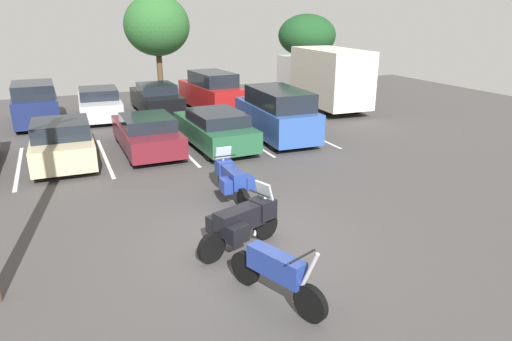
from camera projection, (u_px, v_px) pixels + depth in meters
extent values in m
cube|color=#423F3F|center=(249.00, 245.00, 10.25)|extent=(44.00, 44.00, 0.10)
cylinder|color=black|center=(266.00, 225.00, 10.32)|extent=(0.65, 0.32, 0.65)
cylinder|color=black|center=(212.00, 248.00, 9.35)|extent=(0.65, 0.32, 0.65)
cube|color=black|center=(240.00, 219.00, 9.70)|extent=(1.21, 0.76, 0.47)
cylinder|color=#B2B2B7|center=(262.00, 210.00, 10.11)|extent=(0.50, 0.23, 1.12)
cylinder|color=black|center=(259.00, 194.00, 9.93)|extent=(0.24, 0.60, 0.04)
cube|color=black|center=(262.00, 208.00, 10.11)|extent=(0.57, 0.60, 0.42)
cube|color=#B2C1CC|center=(264.00, 190.00, 10.01)|extent=(0.30, 0.47, 0.39)
cube|color=black|center=(217.00, 223.00, 9.76)|extent=(0.49, 0.37, 0.36)
cube|color=black|center=(238.00, 234.00, 9.28)|extent=(0.49, 0.37, 0.36)
cylinder|color=black|center=(310.00, 304.00, 7.55)|extent=(0.35, 0.66, 0.66)
cylinder|color=black|center=(245.00, 268.00, 8.60)|extent=(0.35, 0.66, 0.66)
cube|color=navy|center=(276.00, 265.00, 7.95)|extent=(0.70, 1.20, 0.44)
cylinder|color=#B2B2B7|center=(306.00, 279.00, 7.50)|extent=(0.25, 0.50, 1.13)
cylinder|color=black|center=(303.00, 256.00, 7.42)|extent=(0.59, 0.26, 0.04)
cylinder|color=black|center=(223.00, 181.00, 13.09)|extent=(0.13, 0.62, 0.62)
cylinder|color=black|center=(243.00, 200.00, 11.74)|extent=(0.13, 0.62, 0.62)
cube|color=navy|center=(233.00, 176.00, 12.29)|extent=(0.36, 1.16, 0.44)
cylinder|color=#B2B2B7|center=(224.00, 169.00, 12.85)|extent=(0.07, 0.50, 1.09)
cylinder|color=black|center=(225.00, 156.00, 12.65)|extent=(0.62, 0.04, 0.04)
cube|color=navy|center=(224.00, 167.00, 12.86)|extent=(0.44, 0.44, 0.39)
cube|color=#B2C1CC|center=(223.00, 153.00, 12.77)|extent=(0.44, 0.17, 0.39)
cube|color=navy|center=(226.00, 186.00, 11.90)|extent=(0.24, 0.44, 0.36)
cube|color=navy|center=(248.00, 182.00, 12.13)|extent=(0.24, 0.44, 0.36)
cube|color=silver|center=(19.00, 167.00, 15.22)|extent=(0.12, 4.92, 0.01)
cube|color=silver|center=(105.00, 157.00, 16.26)|extent=(0.12, 4.92, 0.01)
cube|color=silver|center=(181.00, 148.00, 17.30)|extent=(0.12, 4.92, 0.01)
cube|color=silver|center=(248.00, 140.00, 18.34)|extent=(0.12, 4.92, 0.01)
cube|color=silver|center=(308.00, 134.00, 19.39)|extent=(0.12, 4.92, 0.01)
cube|color=#C1B289|center=(63.00, 144.00, 15.63)|extent=(2.01, 4.59, 0.78)
cube|color=black|center=(60.00, 128.00, 15.04)|extent=(1.80, 2.00, 0.51)
cylinder|color=black|center=(39.00, 143.00, 16.78)|extent=(0.24, 0.66, 0.66)
cylinder|color=black|center=(87.00, 139.00, 17.37)|extent=(0.24, 0.66, 0.66)
cylinder|color=black|center=(36.00, 168.00, 14.07)|extent=(0.24, 0.66, 0.66)
cylinder|color=black|center=(92.00, 162.00, 14.66)|extent=(0.24, 0.66, 0.66)
cube|color=maroon|center=(146.00, 135.00, 16.93)|extent=(1.88, 4.71, 0.72)
cube|color=black|center=(147.00, 122.00, 16.40)|extent=(1.72, 2.08, 0.44)
cylinder|color=black|center=(119.00, 134.00, 18.08)|extent=(0.22, 0.64, 0.64)
cylinder|color=black|center=(159.00, 130.00, 18.69)|extent=(0.22, 0.64, 0.64)
cylinder|color=black|center=(133.00, 156.00, 15.33)|extent=(0.22, 0.64, 0.64)
cylinder|color=black|center=(179.00, 150.00, 15.94)|extent=(0.22, 0.64, 0.64)
cube|color=#235638|center=(214.00, 131.00, 17.36)|extent=(1.98, 4.67, 0.75)
cube|color=black|center=(217.00, 117.00, 16.89)|extent=(1.76, 2.44, 0.44)
cylinder|color=black|center=(183.00, 130.00, 18.46)|extent=(0.24, 0.72, 0.72)
cylinder|color=black|center=(219.00, 126.00, 19.10)|extent=(0.24, 0.72, 0.72)
cylinder|color=black|center=(209.00, 150.00, 15.78)|extent=(0.24, 0.72, 0.72)
cylinder|color=black|center=(251.00, 145.00, 16.42)|extent=(0.24, 0.72, 0.72)
cube|color=#2D519E|center=(276.00, 119.00, 18.50)|extent=(2.03, 4.85, 1.12)
cube|color=black|center=(279.00, 98.00, 17.94)|extent=(1.82, 3.34, 0.70)
cylinder|color=black|center=(244.00, 123.00, 19.81)|extent=(0.25, 0.66, 0.65)
cylinder|color=black|center=(277.00, 120.00, 20.35)|extent=(0.25, 0.66, 0.65)
cylinder|color=black|center=(274.00, 142.00, 16.95)|extent=(0.25, 0.66, 0.65)
cylinder|color=black|center=(312.00, 138.00, 17.49)|extent=(0.25, 0.66, 0.65)
cube|color=navy|center=(36.00, 107.00, 20.82)|extent=(1.90, 4.33, 1.13)
cube|color=black|center=(33.00, 90.00, 20.23)|extent=(1.72, 2.60, 0.59)
cylinder|color=black|center=(19.00, 113.00, 21.91)|extent=(0.23, 0.64, 0.63)
cylinder|color=black|center=(55.00, 110.00, 22.53)|extent=(0.23, 0.64, 0.63)
cylinder|color=black|center=(17.00, 126.00, 19.40)|extent=(0.23, 0.64, 0.63)
cylinder|color=black|center=(57.00, 122.00, 20.02)|extent=(0.23, 0.64, 0.63)
cube|color=#B7B7BC|center=(100.00, 106.00, 21.94)|extent=(2.02, 4.42, 0.80)
cube|color=black|center=(98.00, 93.00, 21.65)|extent=(1.78, 2.17, 0.47)
cylinder|color=black|center=(82.00, 107.00, 23.07)|extent=(0.25, 0.66, 0.65)
cylinder|color=black|center=(115.00, 105.00, 23.61)|extent=(0.25, 0.66, 0.65)
cylinder|color=black|center=(84.00, 120.00, 20.47)|extent=(0.25, 0.66, 0.65)
cylinder|color=black|center=(120.00, 117.00, 21.00)|extent=(0.25, 0.66, 0.65)
cube|color=black|center=(156.00, 101.00, 23.11)|extent=(1.87, 4.66, 0.84)
cube|color=black|center=(156.00, 88.00, 22.71)|extent=(1.68, 2.00, 0.46)
cylinder|color=black|center=(136.00, 103.00, 24.26)|extent=(0.23, 0.66, 0.66)
cylinder|color=black|center=(164.00, 100.00, 24.87)|extent=(0.23, 0.66, 0.66)
cylinder|color=black|center=(148.00, 114.00, 21.56)|extent=(0.23, 0.66, 0.66)
cylinder|color=black|center=(180.00, 111.00, 22.16)|extent=(0.23, 0.66, 0.66)
cube|color=maroon|center=(211.00, 95.00, 23.73)|extent=(2.20, 5.02, 1.13)
cube|color=black|center=(213.00, 79.00, 23.21)|extent=(1.87, 3.00, 0.66)
cylinder|color=black|center=(186.00, 100.00, 24.91)|extent=(0.28, 0.69, 0.67)
cylinder|color=black|center=(212.00, 98.00, 25.59)|extent=(0.28, 0.69, 0.67)
cylinder|color=black|center=(211.00, 111.00, 22.16)|extent=(0.28, 0.69, 0.67)
cylinder|color=black|center=(239.00, 108.00, 22.84)|extent=(0.28, 0.69, 0.67)
cube|color=silver|center=(302.00, 75.00, 26.40)|extent=(2.36, 1.96, 2.16)
cube|color=beige|center=(331.00, 77.00, 23.37)|extent=(2.50, 4.88, 2.75)
cylinder|color=black|center=(286.00, 93.00, 26.34)|extent=(0.34, 0.91, 0.90)
cylinder|color=black|center=(316.00, 91.00, 26.99)|extent=(0.34, 0.91, 0.90)
cylinder|color=black|center=(323.00, 107.00, 22.53)|extent=(0.34, 0.91, 0.90)
cylinder|color=black|center=(356.00, 104.00, 23.18)|extent=(0.34, 0.91, 0.90)
cylinder|color=#4C3823|center=(160.00, 75.00, 28.68)|extent=(0.35, 0.35, 2.29)
ellipsoid|color=#285B28|center=(157.00, 25.00, 27.71)|extent=(3.94, 3.94, 3.61)
cylinder|color=#4C3823|center=(306.00, 72.00, 30.73)|extent=(0.38, 0.38, 2.06)
ellipsoid|color=#19421E|center=(307.00, 35.00, 29.95)|extent=(3.74, 3.74, 2.70)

